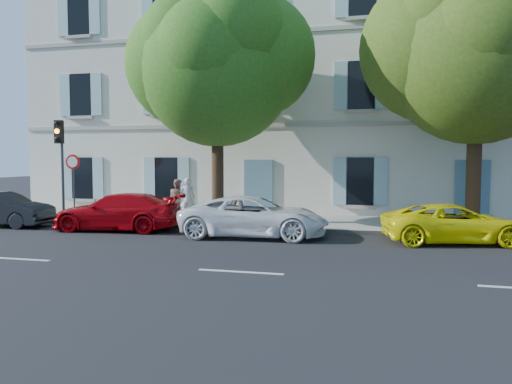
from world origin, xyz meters
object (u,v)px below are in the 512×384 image
(car_white_coupe, at_px, (254,217))
(road_sign, at_px, (73,172))
(pedestrian_a, at_px, (187,199))
(street_lamp, at_px, (474,99))
(car_yellow_supercar, at_px, (455,224))
(tree_right, at_px, (477,55))
(traffic_light, at_px, (60,148))
(tree_left, at_px, (217,70))
(pedestrian_b, at_px, (178,198))
(car_dark_sedan, at_px, (2,209))
(car_red_coupe, at_px, (118,212))

(car_white_coupe, xyz_separation_m, road_sign, (-7.91, 1.81, 1.33))
(pedestrian_a, bearing_deg, street_lamp, 158.89)
(car_yellow_supercar, distance_m, street_lamp, 4.19)
(car_white_coupe, xyz_separation_m, tree_right, (6.96, 2.00, 5.26))
(car_yellow_supercar, height_order, traffic_light, traffic_light)
(tree_right, relative_size, street_lamp, 1.18)
(tree_left, bearing_deg, traffic_light, -176.05)
(tree_left, relative_size, pedestrian_b, 5.61)
(car_yellow_supercar, distance_m, tree_right, 5.63)
(tree_left, distance_m, pedestrian_b, 5.41)
(car_yellow_supercar, distance_m, road_sign, 14.25)
(car_white_coupe, relative_size, road_sign, 1.88)
(car_dark_sedan, height_order, street_lamp, street_lamp)
(car_dark_sedan, distance_m, car_red_coupe, 4.78)
(tree_right, xyz_separation_m, traffic_light, (-15.37, -0.28, -2.94))
(car_dark_sedan, relative_size, pedestrian_a, 2.37)
(pedestrian_a, bearing_deg, tree_right, 160.10)
(car_yellow_supercar, height_order, tree_right, tree_right)
(street_lamp, bearing_deg, tree_right, 70.10)
(road_sign, bearing_deg, car_white_coupe, -12.89)
(car_white_coupe, relative_size, tree_right, 0.54)
(car_dark_sedan, xyz_separation_m, traffic_light, (1.45, 1.61, 2.34))
(road_sign, relative_size, pedestrian_a, 1.55)
(tree_left, height_order, tree_right, tree_right)
(road_sign, bearing_deg, car_red_coupe, -28.90)
(tree_left, bearing_deg, tree_right, -1.03)
(tree_left, distance_m, traffic_light, 7.05)
(road_sign, distance_m, pedestrian_b, 4.24)
(car_dark_sedan, relative_size, pedestrian_b, 2.49)
(car_white_coupe, bearing_deg, traffic_light, 74.80)
(tree_right, relative_size, pedestrian_b, 5.73)
(car_red_coupe, relative_size, tree_right, 0.51)
(tree_left, bearing_deg, car_yellow_supercar, -12.43)
(road_sign, bearing_deg, pedestrian_a, 11.29)
(tree_left, relative_size, road_sign, 3.44)
(tree_left, relative_size, traffic_light, 2.25)
(car_white_coupe, relative_size, traffic_light, 1.23)
(car_dark_sedan, bearing_deg, tree_left, -77.32)
(car_dark_sedan, bearing_deg, car_white_coupe, -92.53)
(tree_right, distance_m, pedestrian_a, 11.52)
(car_white_coupe, height_order, tree_left, tree_left)
(car_white_coupe, height_order, car_yellow_supercar, car_white_coupe)
(pedestrian_b, bearing_deg, car_dark_sedan, 55.60)
(traffic_light, bearing_deg, car_red_coupe, -23.77)
(car_white_coupe, distance_m, street_lamp, 8.06)
(tree_right, bearing_deg, pedestrian_a, 176.09)
(car_dark_sedan, bearing_deg, street_lamp, -86.18)
(traffic_light, relative_size, pedestrian_a, 2.37)
(car_white_coupe, distance_m, tree_left, 5.93)
(car_white_coupe, bearing_deg, pedestrian_b, 48.18)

